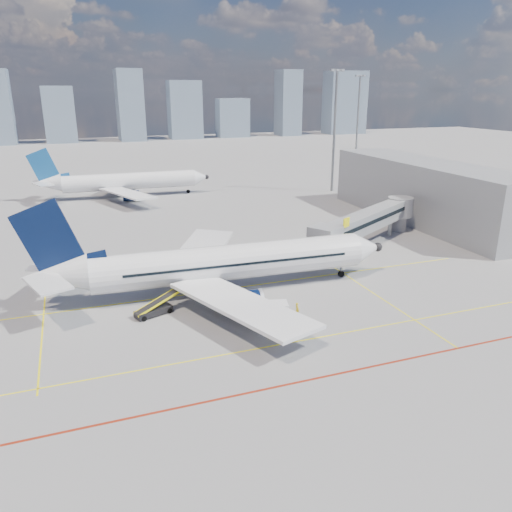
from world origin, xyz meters
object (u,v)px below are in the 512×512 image
(ramp_worker, at_px, (297,310))
(second_aircraft, at_px, (123,182))
(cargo_dolly, at_px, (268,313))
(baggage_tug, at_px, (286,320))
(main_aircraft, at_px, (216,264))
(belt_loader, at_px, (155,309))

(ramp_worker, bearing_deg, second_aircraft, 6.54)
(cargo_dolly, distance_m, ramp_worker, 3.42)
(baggage_tug, height_order, ramp_worker, ramp_worker)
(baggage_tug, xyz_separation_m, cargo_dolly, (-1.51, 0.83, 0.58))
(main_aircraft, relative_size, second_aircraft, 1.12)
(second_aircraft, height_order, cargo_dolly, second_aircraft)
(belt_loader, bearing_deg, main_aircraft, 6.02)
(baggage_tug, distance_m, cargo_dolly, 1.82)
(baggage_tug, bearing_deg, main_aircraft, 115.33)
(second_aircraft, relative_size, baggage_tug, 17.66)
(cargo_dolly, bearing_deg, main_aircraft, 117.42)
(baggage_tug, bearing_deg, ramp_worker, 43.04)
(baggage_tug, relative_size, cargo_dolly, 0.46)
(main_aircraft, relative_size, ramp_worker, 26.07)
(main_aircraft, xyz_separation_m, belt_loader, (-7.50, -3.68, -2.65))
(ramp_worker, bearing_deg, belt_loader, 65.58)
(cargo_dolly, bearing_deg, second_aircraft, 109.94)
(baggage_tug, xyz_separation_m, belt_loader, (-11.22, 6.84, -0.08))
(second_aircraft, xyz_separation_m, belt_loader, (-3.48, -60.10, -2.66))
(baggage_tug, relative_size, belt_loader, 0.38)
(main_aircraft, height_order, cargo_dolly, main_aircraft)
(main_aircraft, distance_m, baggage_tug, 11.45)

